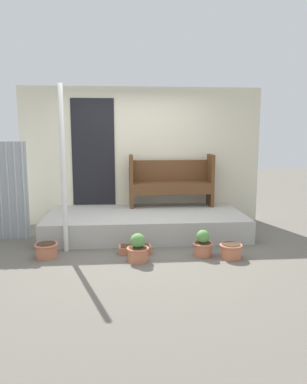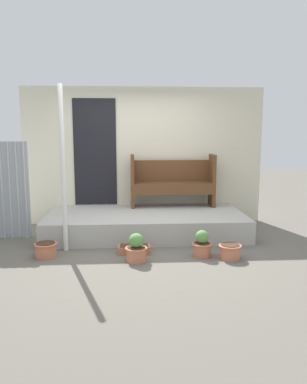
{
  "view_description": "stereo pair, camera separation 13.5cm",
  "coord_description": "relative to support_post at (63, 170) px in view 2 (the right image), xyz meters",
  "views": [
    {
      "loc": [
        -0.27,
        -5.54,
        1.77
      ],
      "look_at": [
        0.23,
        0.28,
        0.82
      ],
      "focal_mm": 35.0,
      "sensor_mm": 36.0,
      "label": 1
    },
    {
      "loc": [
        -0.14,
        -5.55,
        1.77
      ],
      "look_at": [
        0.23,
        0.28,
        0.82
      ],
      "focal_mm": 35.0,
      "sensor_mm": 36.0,
      "label": 2
    }
  ],
  "objects": [
    {
      "name": "ground_plane",
      "position": [
        1.12,
        0.06,
        -1.22
      ],
      "size": [
        24.0,
        24.0,
        0.0
      ],
      "primitive_type": "plane",
      "color": "#666056"
    },
    {
      "name": "porch_slab",
      "position": [
        1.24,
        0.87,
        -1.03
      ],
      "size": [
        3.37,
        1.63,
        0.37
      ],
      "color": "#B2AFA8",
      "rests_on": "ground_plane"
    },
    {
      "name": "house_wall",
      "position": [
        1.2,
        1.71,
        0.08
      ],
      "size": [
        4.57,
        0.08,
        2.6
      ],
      "color": "beige",
      "rests_on": "ground_plane"
    },
    {
      "name": "support_post",
      "position": [
        0.0,
        0.0,
        0.0
      ],
      "size": [
        0.07,
        0.07,
        2.44
      ],
      "color": "white",
      "rests_on": "ground_plane"
    },
    {
      "name": "bench",
      "position": [
        1.77,
        1.44,
        -0.34
      ],
      "size": [
        1.57,
        0.42,
        0.98
      ],
      "rotation": [
        0.0,
        0.0,
        0.01
      ],
      "color": "brown",
      "rests_on": "porch_slab"
    },
    {
      "name": "flower_pot_left",
      "position": [
        -0.24,
        -0.28,
        -1.11
      ],
      "size": [
        0.33,
        0.33,
        0.21
      ],
      "color": "#C67251",
      "rests_on": "ground_plane"
    },
    {
      "name": "flower_pot_middle",
      "position": [
        1.05,
        -0.55,
        -1.05
      ],
      "size": [
        0.31,
        0.31,
        0.4
      ],
      "color": "#C67251",
      "rests_on": "ground_plane"
    },
    {
      "name": "flower_pot_right",
      "position": [
        1.99,
        -0.39,
        -1.05
      ],
      "size": [
        0.29,
        0.29,
        0.38
      ],
      "color": "#C67251",
      "rests_on": "ground_plane"
    },
    {
      "name": "flower_pot_far_right",
      "position": [
        2.37,
        -0.52,
        -1.11
      ],
      "size": [
        0.32,
        0.32,
        0.21
      ],
      "color": "#C67251",
      "rests_on": "ground_plane"
    },
    {
      "name": "planter_box_rect",
      "position": [
        1.02,
        -0.2,
        -1.16
      ],
      "size": [
        0.47,
        0.2,
        0.12
      ],
      "color": "#C67251",
      "rests_on": "ground_plane"
    }
  ]
}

